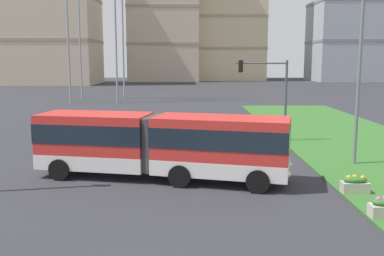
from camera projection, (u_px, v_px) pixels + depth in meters
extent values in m
cube|color=red|center=(221.00, 145.00, 19.76)|extent=(6.44, 3.94, 2.55)
cube|color=silver|center=(221.00, 165.00, 19.90)|extent=(6.46, 3.96, 0.70)
cube|color=#19232D|center=(221.00, 136.00, 19.69)|extent=(6.49, 3.99, 0.90)
cube|color=red|center=(96.00, 140.00, 21.07)|extent=(5.59, 3.46, 2.55)
cube|color=silver|center=(96.00, 159.00, 21.21)|extent=(5.61, 3.48, 0.70)
cube|color=#19232D|center=(96.00, 131.00, 21.01)|extent=(5.63, 3.51, 0.90)
cylinder|color=#383838|center=(158.00, 142.00, 20.49)|extent=(2.40, 2.40, 2.45)
cylinder|color=black|center=(263.00, 168.00, 20.70)|extent=(1.04, 0.52, 1.00)
cylinder|color=black|center=(258.00, 182.00, 18.31)|extent=(1.04, 0.52, 1.00)
cylinder|color=black|center=(194.00, 163.00, 21.54)|extent=(1.04, 0.52, 1.00)
cylinder|color=black|center=(180.00, 176.00, 19.14)|extent=(1.04, 0.52, 1.00)
cylinder|color=black|center=(83.00, 158.00, 22.72)|extent=(1.04, 0.47, 1.00)
cylinder|color=black|center=(59.00, 170.00, 20.29)|extent=(1.04, 0.47, 1.00)
sphere|color=#F9EFC6|center=(290.00, 165.00, 20.02)|extent=(0.24, 0.24, 0.24)
sphere|color=#F9EFC6|center=(288.00, 174.00, 18.30)|extent=(0.24, 0.24, 0.24)
cube|color=slate|center=(92.00, 132.00, 30.19)|extent=(4.42, 1.85, 0.80)
cube|color=black|center=(89.00, 122.00, 30.08)|extent=(2.40, 1.71, 0.60)
cylinder|color=black|center=(116.00, 134.00, 31.11)|extent=(0.64, 0.23, 0.64)
cylinder|color=black|center=(111.00, 138.00, 29.33)|extent=(0.64, 0.23, 0.64)
cylinder|color=black|center=(74.00, 134.00, 31.13)|extent=(0.64, 0.23, 0.64)
cylinder|color=black|center=(66.00, 138.00, 29.35)|extent=(0.64, 0.23, 0.64)
sphere|color=#D14C99|center=(378.00, 199.00, 15.29)|extent=(0.20, 0.20, 0.20)
cube|color=#B7AD9E|center=(355.00, 187.00, 18.20)|extent=(1.10, 0.56, 0.44)
ellipsoid|color=#2D6B28|center=(355.00, 180.00, 18.15)|extent=(0.99, 0.50, 0.28)
sphere|color=orange|center=(349.00, 177.00, 18.14)|extent=(0.20, 0.20, 0.20)
sphere|color=orange|center=(355.00, 177.00, 18.22)|extent=(0.20, 0.20, 0.20)
sphere|color=orange|center=(363.00, 178.00, 18.08)|extent=(0.20, 0.20, 0.20)
cylinder|color=#474C51|center=(286.00, 102.00, 29.47)|extent=(0.16, 0.16, 5.50)
cylinder|color=#474C51|center=(262.00, 63.00, 29.06)|extent=(3.37, 0.10, 0.10)
cube|color=black|center=(241.00, 66.00, 29.09)|extent=(0.28, 0.28, 0.80)
sphere|color=red|center=(241.00, 62.00, 29.05)|extent=(0.16, 0.16, 0.16)
sphere|color=yellow|center=(241.00, 66.00, 29.09)|extent=(0.16, 0.16, 0.16)
sphere|color=green|center=(241.00, 70.00, 29.13)|extent=(0.16, 0.16, 0.16)
cylinder|color=slate|center=(359.00, 79.00, 22.68)|extent=(0.18, 0.18, 9.07)
cube|color=#C6B299|center=(52.00, 0.00, 98.20)|extent=(19.01, 16.36, 37.39)
cube|color=gray|center=(54.00, 41.00, 99.59)|extent=(19.21, 16.56, 0.70)
cube|color=gray|center=(165.00, 45.00, 117.09)|extent=(18.04, 19.20, 0.70)
cube|color=gray|center=(165.00, 10.00, 115.69)|extent=(18.04, 19.20, 0.70)
cube|color=beige|center=(228.00, 4.00, 118.13)|extent=(19.36, 14.74, 40.65)
cube|color=#9C8D6E|center=(227.00, 49.00, 119.95)|extent=(19.56, 14.94, 0.70)
cube|color=#9C8D6E|center=(228.00, 18.00, 118.70)|extent=(19.56, 14.94, 0.70)
cube|color=gray|center=(349.00, 42.00, 114.44)|extent=(18.87, 16.95, 0.70)
cube|color=gray|center=(351.00, 3.00, 112.93)|extent=(18.87, 16.95, 0.70)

